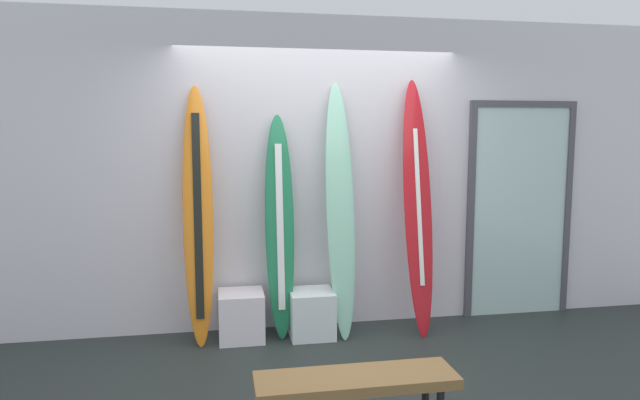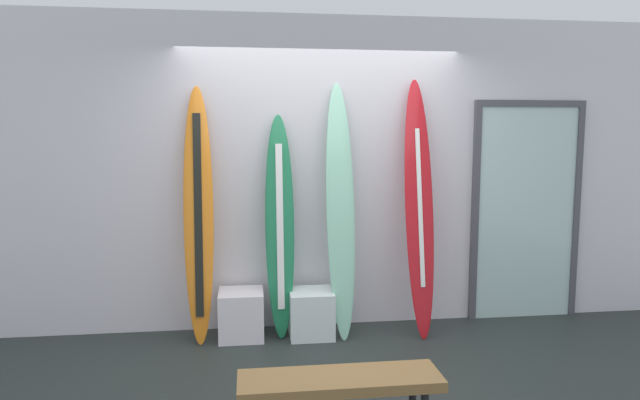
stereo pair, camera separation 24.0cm
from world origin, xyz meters
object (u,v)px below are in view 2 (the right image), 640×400
display_block_center (241,314)px  surfboard_crimson (419,209)px  glass_door (526,207)px  surfboard_sunset (198,214)px  display_block_left (311,313)px  surfboard_seafoam (340,210)px  bench (340,385)px  surfboard_emerald (280,228)px

display_block_center → surfboard_crimson: bearing=-1.6°
glass_door → surfboard_sunset: bearing=-176.1°
display_block_left → display_block_center: 0.61m
surfboard_crimson → display_block_center: size_ratio=5.44×
surfboard_seafoam → display_block_center: 1.25m
display_block_center → bench: size_ratio=0.37×
surfboard_emerald → glass_door: glass_door is taller
glass_door → surfboard_seafoam: bearing=-172.8°
display_block_left → surfboard_crimson: bearing=-0.7°
surfboard_emerald → display_block_left: 0.80m
surfboard_emerald → display_block_left: (0.26, -0.08, -0.75)m
surfboard_sunset → surfboard_seafoam: surfboard_seafoam is taller
surfboard_seafoam → display_block_center: bearing=-179.9°
surfboard_crimson → glass_door: bearing=13.6°
surfboard_sunset → surfboard_crimson: (1.90, -0.07, 0.02)m
surfboard_sunset → bench: surfboard_sunset is taller
surfboard_seafoam → surfboard_crimson: (0.69, -0.04, 0.00)m
surfboard_emerald → surfboard_crimson: surfboard_crimson is taller
surfboard_crimson → glass_door: size_ratio=1.09×
display_block_left → bench: 1.79m
surfboard_sunset → surfboard_crimson: bearing=-2.1°
surfboard_seafoam → bench: bearing=-99.4°
glass_door → surfboard_emerald: bearing=-175.6°
display_block_center → surfboard_sunset: bearing=175.9°
surfboard_seafoam → glass_door: 1.84m
display_block_center → glass_door: bearing=4.9°
display_block_left → bench: bench is taller
surfboard_emerald → bench: 1.96m
surfboard_emerald → glass_door: 2.36m
glass_door → surfboard_crimson: bearing=-166.4°
surfboard_sunset → bench: bearing=-63.7°
surfboard_crimson → display_block_center: surfboard_crimson is taller
surfboard_emerald → bench: (0.22, -1.86, -0.58)m
glass_door → display_block_left: bearing=-172.8°
display_block_center → surfboard_emerald: bearing=8.2°
surfboard_seafoam → glass_door: bearing=7.2°
surfboard_sunset → bench: (0.91, -1.84, -0.71)m
display_block_left → glass_door: bearing=7.2°
surfboard_seafoam → display_block_left: size_ratio=5.48×
display_block_center → bench: bench is taller
surfboard_emerald → surfboard_crimson: (1.21, -0.09, 0.15)m
surfboard_sunset → surfboard_seafoam: bearing=-1.1°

